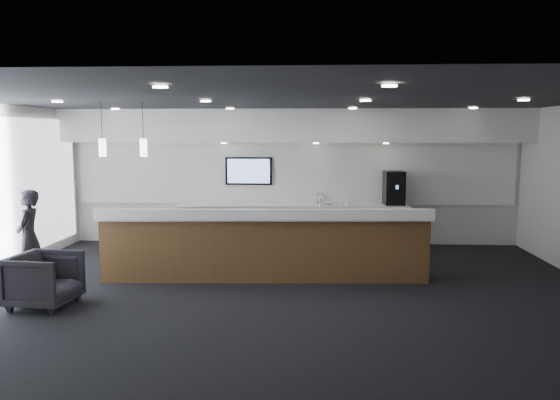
# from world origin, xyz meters

# --- Properties ---
(ground) EXTENTS (10.00, 10.00, 0.00)m
(ground) POSITION_xyz_m (0.00, 0.00, 0.00)
(ground) COLOR black
(ground) RESTS_ON ground
(ceiling) EXTENTS (10.00, 8.00, 0.02)m
(ceiling) POSITION_xyz_m (0.00, 0.00, 3.00)
(ceiling) COLOR black
(ceiling) RESTS_ON back_wall
(back_wall) EXTENTS (10.00, 0.02, 3.00)m
(back_wall) POSITION_xyz_m (0.00, 4.00, 1.50)
(back_wall) COLOR silver
(back_wall) RESTS_ON ground
(soffit_bulkhead) EXTENTS (10.00, 0.90, 0.70)m
(soffit_bulkhead) POSITION_xyz_m (0.00, 3.55, 2.65)
(soffit_bulkhead) COLOR silver
(soffit_bulkhead) RESTS_ON back_wall
(alcove_panel) EXTENTS (9.80, 0.06, 1.40)m
(alcove_panel) POSITION_xyz_m (0.00, 3.97, 1.60)
(alcove_panel) COLOR silver
(alcove_panel) RESTS_ON back_wall
(back_credenza) EXTENTS (5.06, 0.66, 0.95)m
(back_credenza) POSITION_xyz_m (-0.00, 3.64, 0.48)
(back_credenza) COLOR #9FA3A8
(back_credenza) RESTS_ON ground
(wall_tv) EXTENTS (1.05, 0.08, 0.62)m
(wall_tv) POSITION_xyz_m (-1.00, 3.91, 1.65)
(wall_tv) COLOR black
(wall_tv) RESTS_ON back_wall
(pendant_left) EXTENTS (0.12, 0.12, 0.30)m
(pendant_left) POSITION_xyz_m (-2.40, 0.80, 2.25)
(pendant_left) COLOR #FFE6C6
(pendant_left) RESTS_ON ceiling
(pendant_right) EXTENTS (0.12, 0.12, 0.30)m
(pendant_right) POSITION_xyz_m (-3.10, 0.80, 2.25)
(pendant_right) COLOR #FFE6C6
(pendant_right) RESTS_ON ceiling
(ceiling_can_lights) EXTENTS (7.00, 5.00, 0.02)m
(ceiling_can_lights) POSITION_xyz_m (0.00, 0.00, 2.97)
(ceiling_can_lights) COLOR silver
(ceiling_can_lights) RESTS_ON ceiling
(service_counter) EXTENTS (5.60, 1.20, 1.49)m
(service_counter) POSITION_xyz_m (-0.38, 0.91, 0.57)
(service_counter) COLOR brown
(service_counter) RESTS_ON ground
(coffee_machine) EXTENTS (0.45, 0.56, 0.73)m
(coffee_machine) POSITION_xyz_m (2.20, 3.62, 1.31)
(coffee_machine) COLOR black
(coffee_machine) RESTS_ON back_credenza
(info_sign_left) EXTENTS (0.17, 0.02, 0.23)m
(info_sign_left) POSITION_xyz_m (0.68, 3.57, 1.06)
(info_sign_left) COLOR white
(info_sign_left) RESTS_ON back_credenza
(info_sign_right) EXTENTS (0.18, 0.06, 0.24)m
(info_sign_right) POSITION_xyz_m (0.77, 3.51, 1.07)
(info_sign_right) COLOR white
(info_sign_right) RESTS_ON back_credenza
(armchair) EXTENTS (0.94, 0.92, 0.78)m
(armchair) POSITION_xyz_m (-3.42, -0.84, 0.39)
(armchair) COLOR black
(armchair) RESTS_ON ground
(lounge_guest) EXTENTS (0.46, 0.62, 1.57)m
(lounge_guest) POSITION_xyz_m (-4.26, 0.34, 0.78)
(lounge_guest) COLOR black
(lounge_guest) RESTS_ON ground
(cup_0) EXTENTS (0.09, 0.09, 0.08)m
(cup_0) POSITION_xyz_m (1.22, 3.53, 0.99)
(cup_0) COLOR white
(cup_0) RESTS_ON back_credenza
(cup_1) EXTENTS (0.12, 0.12, 0.08)m
(cup_1) POSITION_xyz_m (1.08, 3.53, 0.99)
(cup_1) COLOR white
(cup_1) RESTS_ON back_credenza
(cup_2) EXTENTS (0.11, 0.11, 0.08)m
(cup_2) POSITION_xyz_m (0.94, 3.53, 0.99)
(cup_2) COLOR white
(cup_2) RESTS_ON back_credenza
(cup_3) EXTENTS (0.12, 0.12, 0.08)m
(cup_3) POSITION_xyz_m (0.80, 3.53, 0.99)
(cup_3) COLOR white
(cup_3) RESTS_ON back_credenza
(cup_4) EXTENTS (0.12, 0.12, 0.08)m
(cup_4) POSITION_xyz_m (0.66, 3.53, 0.99)
(cup_4) COLOR white
(cup_4) RESTS_ON back_credenza
(cup_5) EXTENTS (0.10, 0.10, 0.08)m
(cup_5) POSITION_xyz_m (0.52, 3.53, 0.99)
(cup_5) COLOR white
(cup_5) RESTS_ON back_credenza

